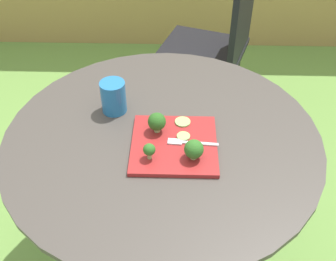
% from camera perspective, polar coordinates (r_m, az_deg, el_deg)
% --- Properties ---
extents(ground_plane, '(12.00, 12.00, 0.00)m').
position_cam_1_polar(ground_plane, '(1.83, -0.61, -17.47)').
color(ground_plane, '#669342').
extents(patio_table, '(1.00, 1.00, 0.72)m').
position_cam_1_polar(patio_table, '(1.44, -0.75, -7.27)').
color(patio_table, '#423D38').
rests_on(patio_table, ground_plane).
extents(patio_chair, '(0.56, 0.56, 0.90)m').
position_cam_1_polar(patio_chair, '(2.20, 7.18, 12.65)').
color(patio_chair, black).
rests_on(patio_chair, ground_plane).
extents(salad_plate, '(0.26, 0.26, 0.01)m').
position_cam_1_polar(salad_plate, '(1.23, 0.86, -1.99)').
color(salad_plate, maroon).
rests_on(salad_plate, patio_table).
extents(drinking_glass, '(0.08, 0.08, 0.11)m').
position_cam_1_polar(drinking_glass, '(1.35, -7.68, 4.52)').
color(drinking_glass, '#236BA8').
rests_on(drinking_glass, patio_table).
extents(fork, '(0.15, 0.03, 0.00)m').
position_cam_1_polar(fork, '(1.23, 2.81, -1.71)').
color(fork, silver).
rests_on(fork, salad_plate).
extents(broccoli_floret_0, '(0.06, 0.06, 0.07)m').
position_cam_1_polar(broccoli_floret_0, '(1.24, -1.60, 1.08)').
color(broccoli_floret_0, '#99B770').
rests_on(broccoli_floret_0, salad_plate).
extents(broccoli_floret_1, '(0.04, 0.04, 0.05)m').
position_cam_1_polar(broccoli_floret_1, '(1.16, -2.66, -2.75)').
color(broccoli_floret_1, '#99B770').
rests_on(broccoli_floret_1, salad_plate).
extents(broccoli_floret_2, '(0.06, 0.06, 0.06)m').
position_cam_1_polar(broccoli_floret_2, '(1.16, 3.67, -2.67)').
color(broccoli_floret_2, '#99B770').
rests_on(broccoli_floret_2, salad_plate).
extents(cucumber_slice_0, '(0.04, 0.04, 0.01)m').
position_cam_1_polar(cucumber_slice_0, '(1.25, 2.19, -0.81)').
color(cucumber_slice_0, '#8EB766').
rests_on(cucumber_slice_0, salad_plate).
extents(cucumber_slice_1, '(0.05, 0.05, 0.01)m').
position_cam_1_polar(cucumber_slice_1, '(1.30, 2.08, 1.23)').
color(cucumber_slice_1, '#8EB766').
rests_on(cucumber_slice_1, salad_plate).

